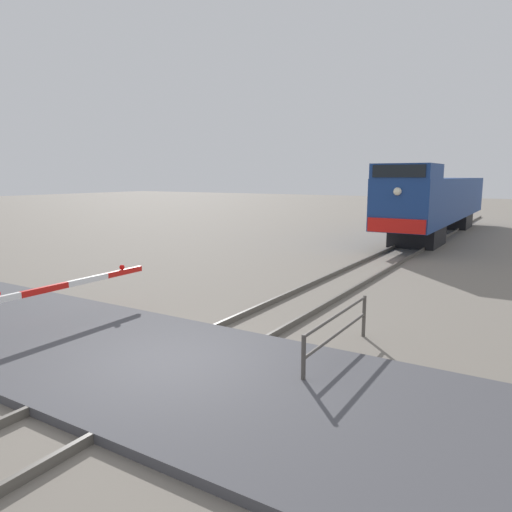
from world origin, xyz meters
name	(u,v)px	position (x,y,z in m)	size (l,w,h in m)	color
ground_plane	(169,372)	(0.00, 0.00, 0.00)	(160.00, 160.00, 0.00)	slate
rail_track_left	(141,360)	(-0.72, 0.00, 0.07)	(0.08, 80.00, 0.15)	#59544C
rail_track_right	(200,376)	(0.72, 0.00, 0.07)	(0.08, 80.00, 0.15)	#59544C
road_surface	(169,368)	(0.00, 0.00, 0.08)	(36.00, 4.73, 0.15)	#47474C
locomotive	(438,201)	(0.00, 24.12, 2.13)	(2.73, 18.94, 4.15)	black
guard_railing	(338,328)	(2.41, 2.25, 0.63)	(0.08, 3.19, 0.95)	#4C4742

